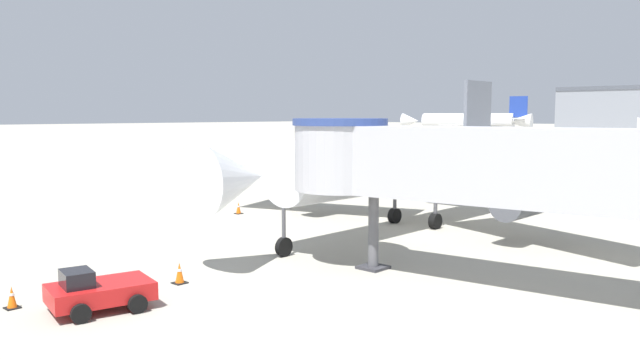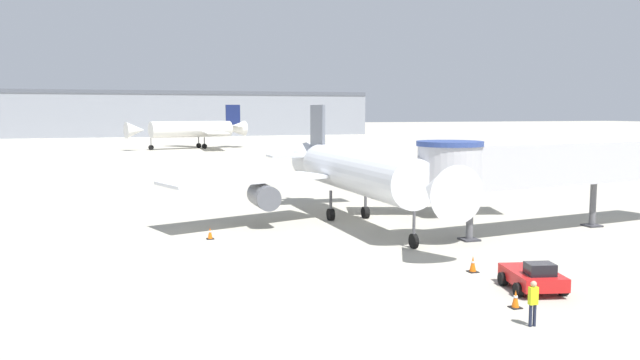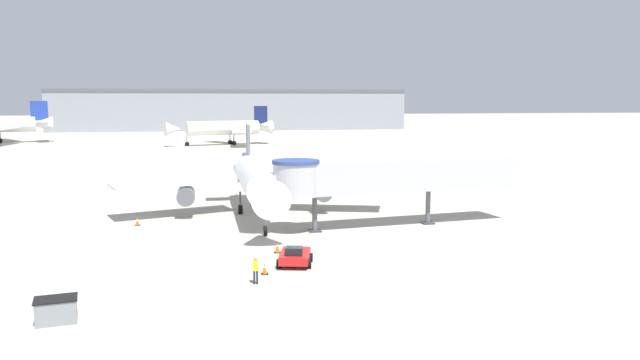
{
  "view_description": "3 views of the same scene",
  "coord_description": "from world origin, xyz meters",
  "px_view_note": "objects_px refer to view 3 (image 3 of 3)",
  "views": [
    {
      "loc": [
        20.04,
        -29.2,
        6.52
      ],
      "look_at": [
        -5.3,
        -1.74,
        2.58
      ],
      "focal_mm": 35.0,
      "sensor_mm": 36.0,
      "label": 1
    },
    {
      "loc": [
        -17.2,
        -42.58,
        8.15
      ],
      "look_at": [
        -5.1,
        -6.33,
        3.95
      ],
      "focal_mm": 35.0,
      "sensor_mm": 36.0,
      "label": 2
    },
    {
      "loc": [
        -5.21,
        -61.42,
        11.57
      ],
      "look_at": [
        4.69,
        -8.19,
        4.49
      ],
      "focal_mm": 35.0,
      "sensor_mm": 36.0,
      "label": 3
    }
  ],
  "objects_px": {
    "pushback_tug_red": "(295,256)",
    "service_container_gray": "(56,310)",
    "traffic_cone_near_nose": "(277,247)",
    "traffic_cone_port_wing": "(137,221)",
    "main_airplane": "(255,179)",
    "traffic_cone_apron_front": "(265,269)",
    "ground_crew_marshaller": "(256,268)",
    "background_jet_navy_tail": "(225,128)",
    "jet_bridge": "(383,176)"
  },
  "relations": [
    {
      "from": "traffic_cone_near_nose",
      "to": "background_jet_navy_tail",
      "type": "xyz_separation_m",
      "value": [
        -0.06,
        112.34,
        3.89
      ]
    },
    {
      "from": "pushback_tug_red",
      "to": "service_container_gray",
      "type": "distance_m",
      "value": 16.43
    },
    {
      "from": "pushback_tug_red",
      "to": "service_container_gray",
      "type": "relative_size",
      "value": 1.54
    },
    {
      "from": "background_jet_navy_tail",
      "to": "service_container_gray",
      "type": "bearing_deg",
      "value": -21.7
    },
    {
      "from": "traffic_cone_near_nose",
      "to": "background_jet_navy_tail",
      "type": "relative_size",
      "value": 0.03
    },
    {
      "from": "ground_crew_marshaller",
      "to": "main_airplane",
      "type": "bearing_deg",
      "value": 87.67
    },
    {
      "from": "main_airplane",
      "to": "pushback_tug_red",
      "type": "relative_size",
      "value": 7.82
    },
    {
      "from": "main_airplane",
      "to": "background_jet_navy_tail",
      "type": "bearing_deg",
      "value": 89.41
    },
    {
      "from": "main_airplane",
      "to": "traffic_cone_near_nose",
      "type": "xyz_separation_m",
      "value": [
        0.4,
        -15.16,
        -3.31
      ]
    },
    {
      "from": "pushback_tug_red",
      "to": "ground_crew_marshaller",
      "type": "relative_size",
      "value": 2.05
    },
    {
      "from": "jet_bridge",
      "to": "service_container_gray",
      "type": "relative_size",
      "value": 9.86
    },
    {
      "from": "traffic_cone_near_nose",
      "to": "background_jet_navy_tail",
      "type": "distance_m",
      "value": 112.41
    },
    {
      "from": "traffic_cone_apron_front",
      "to": "traffic_cone_port_wing",
      "type": "bearing_deg",
      "value": 118.68
    },
    {
      "from": "pushback_tug_red",
      "to": "background_jet_navy_tail",
      "type": "distance_m",
      "value": 116.17
    },
    {
      "from": "jet_bridge",
      "to": "main_airplane",
      "type": "bearing_deg",
      "value": 138.1
    },
    {
      "from": "service_container_gray",
      "to": "traffic_cone_near_nose",
      "type": "relative_size",
      "value": 2.85
    },
    {
      "from": "service_container_gray",
      "to": "ground_crew_marshaller",
      "type": "relative_size",
      "value": 1.33
    },
    {
      "from": "pushback_tug_red",
      "to": "background_jet_navy_tail",
      "type": "height_order",
      "value": "background_jet_navy_tail"
    },
    {
      "from": "ground_crew_marshaller",
      "to": "service_container_gray",
      "type": "bearing_deg",
      "value": -153.31
    },
    {
      "from": "service_container_gray",
      "to": "ground_crew_marshaller",
      "type": "distance_m",
      "value": 11.82
    },
    {
      "from": "traffic_cone_near_nose",
      "to": "ground_crew_marshaller",
      "type": "relative_size",
      "value": 0.47
    },
    {
      "from": "pushback_tug_red",
      "to": "traffic_cone_port_wing",
      "type": "relative_size",
      "value": 4.7
    },
    {
      "from": "traffic_cone_port_wing",
      "to": "ground_crew_marshaller",
      "type": "height_order",
      "value": "ground_crew_marshaller"
    },
    {
      "from": "traffic_cone_port_wing",
      "to": "traffic_cone_apron_front",
      "type": "xyz_separation_m",
      "value": [
        9.96,
        -18.21,
        -0.01
      ]
    },
    {
      "from": "traffic_cone_port_wing",
      "to": "pushback_tug_red",
      "type": "bearing_deg",
      "value": -53.07
    },
    {
      "from": "pushback_tug_red",
      "to": "traffic_cone_near_nose",
      "type": "xyz_separation_m",
      "value": [
        -0.79,
        3.78,
        -0.25
      ]
    },
    {
      "from": "traffic_cone_port_wing",
      "to": "traffic_cone_apron_front",
      "type": "relative_size",
      "value": 1.02
    },
    {
      "from": "service_container_gray",
      "to": "traffic_cone_apron_front",
      "type": "distance_m",
      "value": 13.48
    },
    {
      "from": "traffic_cone_near_nose",
      "to": "traffic_cone_port_wing",
      "type": "relative_size",
      "value": 1.07
    },
    {
      "from": "ground_crew_marshaller",
      "to": "background_jet_navy_tail",
      "type": "xyz_separation_m",
      "value": [
        2.23,
        120.11,
        3.26
      ]
    },
    {
      "from": "jet_bridge",
      "to": "traffic_cone_near_nose",
      "type": "height_order",
      "value": "jet_bridge"
    },
    {
      "from": "jet_bridge",
      "to": "background_jet_navy_tail",
      "type": "relative_size",
      "value": 0.85
    },
    {
      "from": "jet_bridge",
      "to": "traffic_cone_near_nose",
      "type": "bearing_deg",
      "value": -151.04
    },
    {
      "from": "traffic_cone_port_wing",
      "to": "background_jet_navy_tail",
      "type": "distance_m",
      "value": 100.52
    },
    {
      "from": "service_container_gray",
      "to": "ground_crew_marshaller",
      "type": "bearing_deg",
      "value": 24.32
    },
    {
      "from": "jet_bridge",
      "to": "pushback_tug_red",
      "type": "relative_size",
      "value": 6.4
    },
    {
      "from": "service_container_gray",
      "to": "traffic_cone_port_wing",
      "type": "xyz_separation_m",
      "value": [
        1.57,
        25.18,
        -0.28
      ]
    },
    {
      "from": "traffic_cone_near_nose",
      "to": "traffic_cone_port_wing",
      "type": "xyz_separation_m",
      "value": [
        -11.48,
        12.55,
        -0.03
      ]
    },
    {
      "from": "pushback_tug_red",
      "to": "background_jet_navy_tail",
      "type": "xyz_separation_m",
      "value": [
        -0.84,
        116.11,
        3.64
      ]
    },
    {
      "from": "ground_crew_marshaller",
      "to": "pushback_tug_red",
      "type": "bearing_deg",
      "value": 54.84
    },
    {
      "from": "main_airplane",
      "to": "pushback_tug_red",
      "type": "height_order",
      "value": "main_airplane"
    },
    {
      "from": "pushback_tug_red",
      "to": "background_jet_navy_tail",
      "type": "relative_size",
      "value": 0.13
    },
    {
      "from": "traffic_cone_apron_front",
      "to": "ground_crew_marshaller",
      "type": "height_order",
      "value": "ground_crew_marshaller"
    },
    {
      "from": "traffic_cone_near_nose",
      "to": "ground_crew_marshaller",
      "type": "xyz_separation_m",
      "value": [
        -2.28,
        -7.77,
        0.62
      ]
    },
    {
      "from": "main_airplane",
      "to": "ground_crew_marshaller",
      "type": "xyz_separation_m",
      "value": [
        -1.88,
        -22.93,
        -2.69
      ]
    },
    {
      "from": "main_airplane",
      "to": "traffic_cone_apron_front",
      "type": "bearing_deg",
      "value": -93.48
    },
    {
      "from": "service_container_gray",
      "to": "traffic_cone_apron_front",
      "type": "xyz_separation_m",
      "value": [
        11.53,
        6.97,
        -0.29
      ]
    },
    {
      "from": "jet_bridge",
      "to": "service_container_gray",
      "type": "xyz_separation_m",
      "value": [
        -23.51,
        -20.41,
        -4.01
      ]
    },
    {
      "from": "service_container_gray",
      "to": "traffic_cone_near_nose",
      "type": "xyz_separation_m",
      "value": [
        13.05,
        12.64,
        -0.25
      ]
    },
    {
      "from": "ground_crew_marshaller",
      "to": "background_jet_navy_tail",
      "type": "relative_size",
      "value": 0.06
    }
  ]
}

